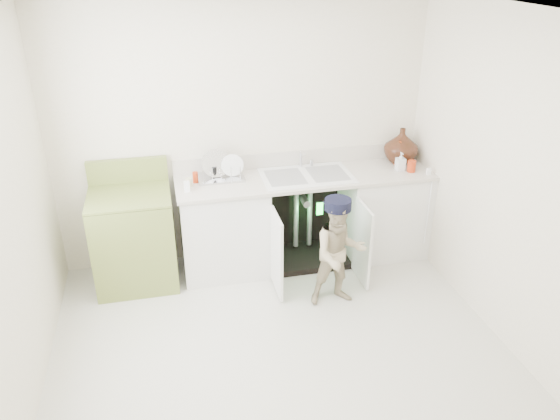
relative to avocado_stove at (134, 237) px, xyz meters
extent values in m
plane|color=beige|center=(1.07, -1.18, -0.46)|extent=(3.50, 3.50, 0.00)
cube|color=#EFE5CD|center=(1.07, 0.32, 0.79)|extent=(3.50, 2.50, 0.02)
cube|color=#EFE5CD|center=(1.07, -2.68, 0.79)|extent=(3.50, 2.50, 0.02)
cube|color=#EFE5CD|center=(-0.68, -1.18, 0.79)|extent=(2.50, 3.00, 0.02)
cube|color=#EFE5CD|center=(2.82, -1.18, 0.79)|extent=(2.50, 3.00, 0.02)
plane|color=white|center=(1.07, -1.18, 2.04)|extent=(3.50, 3.50, 0.00)
cube|color=silver|center=(0.82, 0.02, -0.03)|extent=(0.80, 0.60, 0.86)
cube|color=silver|center=(2.42, 0.02, -0.03)|extent=(0.80, 0.60, 0.86)
cube|color=black|center=(1.62, 0.29, -0.03)|extent=(0.80, 0.06, 0.86)
cube|color=black|center=(1.62, 0.02, -0.43)|extent=(0.80, 0.60, 0.06)
cylinder|color=gray|center=(1.55, 0.12, -0.01)|extent=(0.05, 0.05, 0.70)
cylinder|color=gray|center=(1.69, 0.12, -0.01)|extent=(0.05, 0.05, 0.70)
cylinder|color=gray|center=(1.62, 0.07, 0.16)|extent=(0.07, 0.18, 0.07)
cube|color=silver|center=(1.22, -0.48, -0.06)|extent=(0.03, 0.40, 0.76)
cube|color=silver|center=(2.02, -0.48, -0.06)|extent=(0.02, 0.40, 0.76)
cube|color=silver|center=(1.62, 0.02, 0.43)|extent=(2.44, 0.64, 0.03)
cube|color=silver|center=(1.62, 0.31, 0.52)|extent=(2.44, 0.02, 0.15)
cube|color=white|center=(1.62, 0.02, 0.44)|extent=(0.85, 0.55, 0.02)
cube|color=gray|center=(1.42, 0.02, 0.45)|extent=(0.34, 0.40, 0.01)
cube|color=gray|center=(1.83, 0.02, 0.45)|extent=(0.34, 0.40, 0.01)
cylinder|color=silver|center=(1.62, 0.24, 0.53)|extent=(0.03, 0.03, 0.17)
cylinder|color=silver|center=(1.62, 0.18, 0.61)|extent=(0.02, 0.14, 0.02)
cylinder|color=silver|center=(1.73, 0.24, 0.48)|extent=(0.04, 0.04, 0.06)
cylinder|color=white|center=(2.75, -0.29, 0.09)|extent=(0.01, 0.01, 0.70)
cube|color=white|center=(2.75, -0.20, 0.47)|extent=(0.04, 0.02, 0.06)
cube|color=silver|center=(0.83, 0.14, 0.45)|extent=(0.42, 0.28, 0.02)
cylinder|color=silver|center=(0.79, 0.16, 0.53)|extent=(0.26, 0.10, 0.25)
cylinder|color=white|center=(0.94, 0.14, 0.52)|extent=(0.21, 0.05, 0.20)
cylinder|color=silver|center=(0.66, 0.04, 0.52)|extent=(0.01, 0.01, 0.12)
cylinder|color=silver|center=(0.75, 0.04, 0.52)|extent=(0.01, 0.01, 0.12)
cylinder|color=silver|center=(0.83, 0.04, 0.52)|extent=(0.01, 0.01, 0.12)
cylinder|color=silver|center=(0.92, 0.04, 0.52)|extent=(0.01, 0.01, 0.12)
cylinder|color=silver|center=(1.00, 0.04, 0.52)|extent=(0.01, 0.01, 0.12)
imported|color=#4D3216|center=(2.62, 0.16, 0.61)|extent=(0.33, 0.33, 0.35)
imported|color=#E0440B|center=(2.58, 0.12, 0.56)|extent=(0.09, 0.09, 0.24)
imported|color=silver|center=(2.53, -0.04, 0.53)|extent=(0.08, 0.08, 0.18)
cylinder|color=red|center=(2.62, -0.10, 0.50)|extent=(0.08, 0.08, 0.11)
cylinder|color=#B4310F|center=(0.60, 0.10, 0.49)|extent=(0.05, 0.05, 0.10)
cylinder|color=beige|center=(0.53, 0.02, 0.48)|extent=(0.06, 0.06, 0.08)
cylinder|color=black|center=(0.78, 0.14, 0.50)|extent=(0.04, 0.04, 0.12)
cube|color=white|center=(0.51, -0.08, 0.49)|extent=(0.05, 0.05, 0.09)
cube|color=olive|center=(0.00, -0.01, -0.03)|extent=(0.72, 0.65, 0.87)
cube|color=olive|center=(0.00, -0.01, 0.42)|extent=(0.72, 0.65, 0.02)
cube|color=olive|center=(0.00, 0.28, 0.54)|extent=(0.72, 0.06, 0.23)
cylinder|color=black|center=(-0.18, -0.17, 0.42)|extent=(0.16, 0.16, 0.02)
cylinder|color=silver|center=(-0.18, -0.17, 0.43)|extent=(0.19, 0.19, 0.01)
cylinder|color=black|center=(-0.18, 0.15, 0.42)|extent=(0.16, 0.16, 0.02)
cylinder|color=silver|center=(-0.18, 0.15, 0.43)|extent=(0.19, 0.19, 0.01)
cylinder|color=black|center=(0.18, -0.17, 0.42)|extent=(0.16, 0.16, 0.02)
cylinder|color=silver|center=(0.18, -0.17, 0.43)|extent=(0.19, 0.19, 0.01)
cylinder|color=black|center=(0.18, 0.15, 0.42)|extent=(0.16, 0.16, 0.02)
cylinder|color=silver|center=(0.18, 0.15, 0.43)|extent=(0.19, 0.19, 0.01)
imported|color=tan|center=(1.71, -0.74, 0.03)|extent=(0.48, 0.38, 0.97)
cylinder|color=black|center=(1.71, -0.74, 0.49)|extent=(0.22, 0.22, 0.09)
cube|color=black|center=(1.71, -0.64, 0.45)|extent=(0.17, 0.09, 0.01)
cube|color=black|center=(1.65, -0.32, 0.26)|extent=(0.07, 0.01, 0.14)
cube|color=#26F23F|center=(1.65, -0.33, 0.26)|extent=(0.06, 0.00, 0.12)
camera|label=1|loc=(0.32, -4.53, 2.41)|focal=35.00mm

